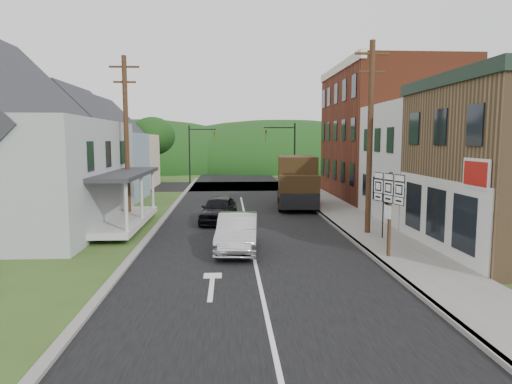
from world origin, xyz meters
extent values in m
plane|color=#2D4719|center=(0.00, 0.00, 0.00)|extent=(120.00, 120.00, 0.00)
cube|color=black|center=(0.00, 10.00, 0.00)|extent=(9.00, 90.00, 0.02)
cube|color=black|center=(0.00, 27.00, 0.00)|extent=(60.00, 9.00, 0.02)
cube|color=slate|center=(5.90, 8.00, 0.07)|extent=(2.80, 55.00, 0.15)
cube|color=slate|center=(4.55, 8.00, 0.07)|extent=(0.20, 55.00, 0.15)
cube|color=slate|center=(-4.65, 8.00, 0.06)|extent=(0.30, 55.00, 0.12)
cube|color=silver|center=(11.30, 7.50, 3.25)|extent=(8.00, 7.00, 6.50)
cube|color=maroon|center=(11.30, 17.00, 5.00)|extent=(8.00, 12.00, 10.00)
cube|color=#AFB3B5|center=(-12.00, 6.00, 2.75)|extent=(10.00, 12.00, 5.50)
cube|color=#829BB1|center=(-11.00, 17.00, 2.50)|extent=(7.00, 8.00, 5.00)
cube|color=beige|center=(-11.50, 26.00, 2.50)|extent=(7.00, 8.00, 5.00)
cylinder|color=#472D19|center=(5.60, 3.50, 4.50)|extent=(0.26, 0.26, 9.00)
cube|color=#472D19|center=(5.60, 3.50, 8.40)|extent=(1.60, 0.10, 0.10)
cube|color=#472D19|center=(5.60, 3.50, 7.60)|extent=(1.20, 0.10, 0.10)
cylinder|color=#472D19|center=(-6.50, 8.00, 4.50)|extent=(0.26, 0.26, 9.00)
cube|color=#472D19|center=(-6.50, 8.00, 8.40)|extent=(1.60, 0.10, 0.10)
cube|color=#472D19|center=(-6.50, 8.00, 7.60)|extent=(1.20, 0.10, 0.10)
cylinder|color=black|center=(5.00, 23.50, 3.00)|extent=(0.14, 0.14, 6.00)
cylinder|color=black|center=(3.60, 23.50, 5.60)|extent=(2.80, 0.10, 0.10)
imported|color=olive|center=(2.40, 23.50, 4.90)|extent=(0.16, 0.20, 1.00)
cylinder|color=black|center=(-5.00, 30.50, 3.00)|extent=(0.14, 0.14, 6.00)
cylinder|color=black|center=(-3.60, 30.50, 5.60)|extent=(2.80, 0.10, 0.10)
imported|color=olive|center=(-2.40, 30.50, 4.90)|extent=(0.16, 0.20, 1.00)
cylinder|color=#382616|center=(-19.00, 20.00, 2.38)|extent=(0.36, 0.36, 4.76)
cylinder|color=#382616|center=(-9.00, 32.00, 1.96)|extent=(0.36, 0.36, 3.92)
ellipsoid|color=black|center=(-9.00, 32.00, 4.90)|extent=(4.80, 4.80, 4.08)
ellipsoid|color=black|center=(0.00, 55.00, 0.00)|extent=(90.00, 30.00, 16.00)
imported|color=#B8B9BE|center=(-0.60, 0.88, 0.74)|extent=(1.89, 4.61, 1.49)
imported|color=black|center=(-1.50, 7.32, 0.72)|extent=(2.26, 4.43, 1.45)
cube|color=black|center=(3.67, 13.25, 1.87)|extent=(2.90, 4.92, 3.10)
cube|color=black|center=(3.41, 10.48, 1.34)|extent=(2.61, 1.94, 2.03)
cube|color=black|center=(3.43, 10.69, 2.19)|extent=(2.36, 1.49, 0.05)
cube|color=black|center=(3.32, 9.58, 0.80)|extent=(2.36, 0.38, 0.96)
cylinder|color=black|center=(2.30, 10.69, 0.48)|extent=(0.39, 0.99, 0.96)
cylinder|color=black|center=(4.53, 10.48, 0.48)|extent=(0.39, 0.99, 0.96)
cylinder|color=black|center=(2.71, 14.95, 0.48)|extent=(0.39, 0.99, 0.96)
cylinder|color=black|center=(4.94, 14.73, 0.48)|extent=(0.39, 0.99, 0.96)
cube|color=#472D19|center=(5.05, -0.89, 1.74)|extent=(0.12, 0.12, 3.18)
cube|color=black|center=(5.00, -0.90, 2.74)|extent=(0.53, 1.76, 0.07)
cube|color=white|center=(5.14, -1.53, 3.15)|extent=(0.15, 0.49, 0.20)
cube|color=white|center=(5.14, -1.53, 2.74)|extent=(0.17, 0.53, 0.50)
cube|color=white|center=(5.14, -1.53, 2.33)|extent=(0.15, 0.49, 0.25)
cube|color=white|center=(4.97, -0.91, 3.15)|extent=(0.15, 0.49, 0.20)
cube|color=white|center=(4.97, -0.91, 2.74)|extent=(0.17, 0.53, 0.50)
cube|color=white|center=(4.97, -0.91, 2.33)|extent=(0.15, 0.49, 0.25)
cube|color=white|center=(4.79, -0.30, 3.15)|extent=(0.15, 0.49, 0.20)
cube|color=white|center=(4.79, -0.30, 2.74)|extent=(0.17, 0.53, 0.50)
cube|color=white|center=(4.79, -0.30, 2.33)|extent=(0.15, 0.49, 0.25)
cube|color=white|center=(4.97, -0.91, 1.83)|extent=(0.13, 0.40, 0.50)
cylinder|color=black|center=(5.91, 2.31, 1.34)|extent=(0.07, 0.07, 2.39)
cube|color=black|center=(5.85, 2.31, 2.34)|extent=(0.08, 0.70, 0.70)
cube|color=#DCAD0B|center=(5.86, 2.31, 2.34)|extent=(0.08, 0.63, 0.63)
camera|label=1|loc=(-0.95, -17.38, 4.51)|focal=32.00mm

